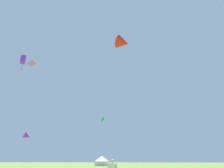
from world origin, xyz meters
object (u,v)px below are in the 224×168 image
(kite_purple_box, at_px, (23,60))
(kite_pink_diamond, at_px, (32,64))
(festival_tent_left, at_px, (102,160))
(kite_red_delta, at_px, (123,43))
(kite_purple_delta, at_px, (27,136))
(kite_green_diamond, at_px, (103,120))

(kite_purple_box, distance_m, kite_pink_diamond, 17.96)
(kite_pink_diamond, height_order, festival_tent_left, kite_pink_diamond)
(kite_red_delta, bearing_deg, festival_tent_left, 109.83)
(kite_purple_delta, xyz_separation_m, kite_purple_box, (-1.92, -2.76, 16.95))
(kite_pink_diamond, distance_m, festival_tent_left, 38.61)
(kite_purple_box, bearing_deg, festival_tent_left, 70.97)
(kite_red_delta, distance_m, festival_tent_left, 42.39)
(kite_purple_box, relative_size, kite_green_diamond, 1.83)
(kite_purple_delta, bearing_deg, kite_pink_diamond, 127.87)
(kite_green_diamond, distance_m, festival_tent_left, 18.52)
(kite_pink_diamond, relative_size, kite_green_diamond, 2.36)
(kite_purple_box, xyz_separation_m, festival_tent_left, (11.41, 33.09, -21.82))
(kite_green_diamond, bearing_deg, kite_pink_diamond, -171.33)
(kite_red_delta, xyz_separation_m, kite_green_diamond, (-8.44, 18.22, -13.18))
(kite_red_delta, bearing_deg, kite_pink_diamond, 154.36)
(kite_purple_box, xyz_separation_m, kite_pink_diamond, (-7.56, 14.95, 6.50))
(kite_purple_delta, height_order, kite_red_delta, kite_red_delta)
(kite_green_diamond, bearing_deg, kite_purple_delta, -129.66)
(kite_purple_box, height_order, kite_green_diamond, kite_purple_box)
(kite_purple_delta, xyz_separation_m, kite_red_delta, (21.37, -2.63, 19.01))
(kite_purple_box, bearing_deg, kite_purple_delta, 55.25)
(kite_pink_diamond, distance_m, kite_green_diamond, 28.70)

